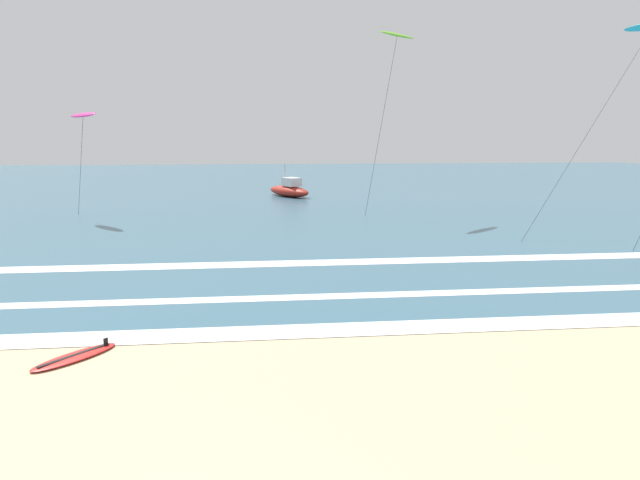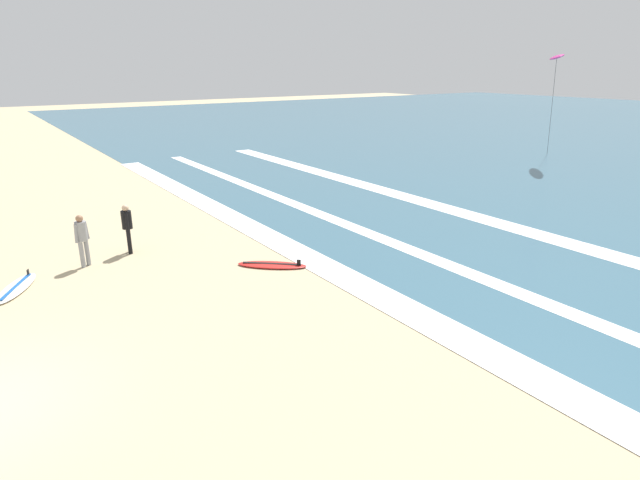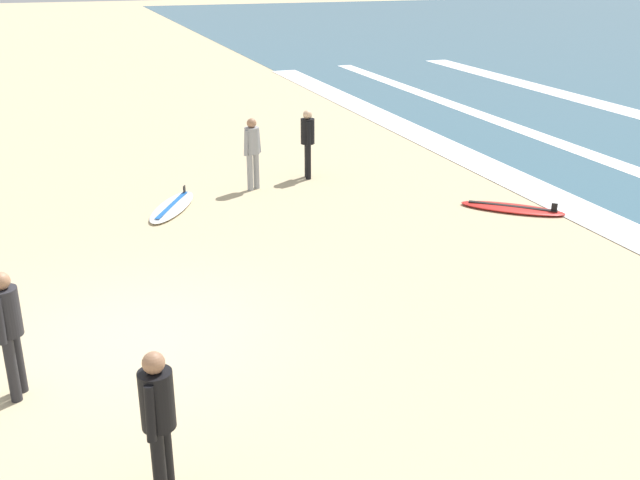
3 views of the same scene
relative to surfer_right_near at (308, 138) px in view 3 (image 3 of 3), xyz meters
The scene contains 7 objects.
ground_plane 8.16m from the surfer_right_near, 35.35° to the right, with size 160.00×160.00×0.00m, color tan.
surfer_right_near is the anchor object (origin of this frame).
surfer_left_near 9.74m from the surfer_right_near, 39.46° to the right, with size 0.51×0.32×1.60m.
surfer_foreground_main 1.50m from the surfer_right_near, 72.47° to the right, with size 0.34×0.48×1.60m.
surfer_left_far 11.01m from the surfer_right_near, 26.01° to the right, with size 0.49×0.32×1.60m.
surfboard_right_spare 4.93m from the surfer_right_near, 41.07° to the left, with size 1.83×1.98×0.25m.
surfboard_left_pile 3.69m from the surfer_right_near, 70.34° to the right, with size 2.13×1.52×0.25m.
Camera 3 is at (9.21, -0.68, 4.91)m, focal length 41.49 mm.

